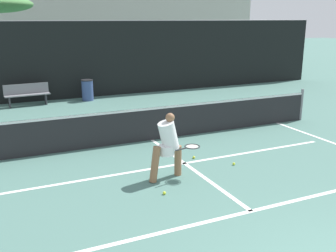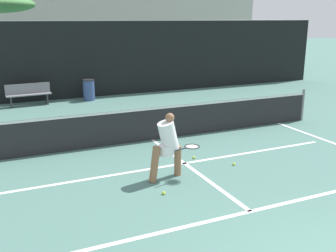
{
  "view_description": "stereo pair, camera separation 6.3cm",
  "coord_description": "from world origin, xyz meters",
  "px_view_note": "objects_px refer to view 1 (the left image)",
  "views": [
    {
      "loc": [
        -4.06,
        -2.62,
        3.39
      ],
      "look_at": [
        -0.39,
        5.4,
        0.95
      ],
      "focal_mm": 42.0,
      "sensor_mm": 36.0,
      "label": 1
    },
    {
      "loc": [
        -4.0,
        -2.65,
        3.39
      ],
      "look_at": [
        -0.39,
        5.4,
        0.95
      ],
      "focal_mm": 42.0,
      "sensor_mm": 36.0,
      "label": 2
    }
  ],
  "objects_px": {
    "player_practicing": "(168,144)",
    "courtside_bench": "(27,94)",
    "trash_bin": "(87,90)",
    "parked_car": "(130,73)"
  },
  "relations": [
    {
      "from": "player_practicing",
      "to": "courtside_bench",
      "type": "distance_m",
      "value": 9.24
    },
    {
      "from": "courtside_bench",
      "to": "trash_bin",
      "type": "relative_size",
      "value": 1.98
    },
    {
      "from": "player_practicing",
      "to": "trash_bin",
      "type": "height_order",
      "value": "player_practicing"
    },
    {
      "from": "player_practicing",
      "to": "trash_bin",
      "type": "bearing_deg",
      "value": 75.49
    },
    {
      "from": "trash_bin",
      "to": "parked_car",
      "type": "bearing_deg",
      "value": 48.41
    },
    {
      "from": "player_practicing",
      "to": "trash_bin",
      "type": "distance_m",
      "value": 9.02
    },
    {
      "from": "trash_bin",
      "to": "player_practicing",
      "type": "bearing_deg",
      "value": -92.43
    },
    {
      "from": "courtside_bench",
      "to": "parked_car",
      "type": "xyz_separation_m",
      "value": [
        5.58,
        3.56,
        0.08
      ]
    },
    {
      "from": "courtside_bench",
      "to": "parked_car",
      "type": "relative_size",
      "value": 0.45
    },
    {
      "from": "courtside_bench",
      "to": "parked_car",
      "type": "bearing_deg",
      "value": 28.88
    }
  ]
}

